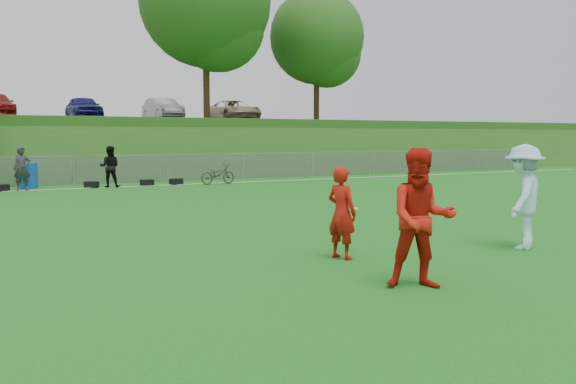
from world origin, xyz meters
TOP-DOWN VIEW (x-y plane):
  - ground at (0.00, 0.00)m, footprint 120.00×120.00m
  - sideline_far at (0.00, 18.00)m, footprint 60.00×0.10m
  - fence at (0.00, 20.00)m, footprint 58.00×0.06m
  - berm at (0.00, 31.00)m, footprint 120.00×18.00m
  - parking_lot at (0.00, 33.00)m, footprint 120.00×12.00m
  - tree_green_near at (8.16, 24.42)m, footprint 7.14×7.14m
  - tree_green_far at (16.16, 25.92)m, footprint 5.88×5.88m
  - car_row at (-1.17, 32.00)m, footprint 32.04×5.18m
  - gear_bags at (0.97, 18.10)m, footprint 7.57×0.56m
  - player_red_left at (0.73, 0.58)m, footprint 0.53×0.66m
  - player_red_center at (0.49, -1.73)m, footprint 1.19×1.12m
  - player_blue at (4.22, -0.28)m, footprint 1.46×1.25m
  - frisbee at (1.25, 1.05)m, footprint 0.25×0.25m
  - recycling_bin at (-1.92, 19.00)m, footprint 0.74×0.74m
  - bicycle at (5.59, 17.40)m, footprint 1.72×0.81m

SIDE VIEW (x-z plane):
  - ground at x=0.00m, z-range 0.00..0.00m
  - sideline_far at x=0.00m, z-range 0.00..0.01m
  - gear_bags at x=0.97m, z-range 0.00..0.26m
  - bicycle at x=5.59m, z-range 0.00..0.87m
  - recycling_bin at x=-1.92m, z-range 0.00..1.02m
  - fence at x=0.00m, z-range 0.00..1.30m
  - frisbee at x=1.25m, z-range 0.78..0.80m
  - player_red_left at x=0.73m, z-range 0.00..1.59m
  - player_red_center at x=0.49m, z-range 0.00..1.94m
  - player_blue at x=4.22m, z-range 0.00..1.95m
  - berm at x=0.00m, z-range 0.00..3.00m
  - parking_lot at x=0.00m, z-range 3.00..3.10m
  - car_row at x=-1.17m, z-range 3.10..4.54m
  - tree_green_far at x=16.16m, z-range 3.87..12.06m
  - tree_green_near at x=8.16m, z-range 4.06..14.00m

